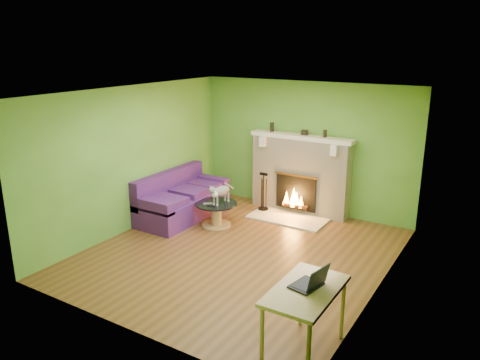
% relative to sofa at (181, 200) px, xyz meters
% --- Properties ---
extents(floor, '(5.00, 5.00, 0.00)m').
position_rel_sofa_xyz_m(floor, '(1.86, -0.83, -0.34)').
color(floor, '#563618').
rests_on(floor, ground).
extents(ceiling, '(5.00, 5.00, 0.00)m').
position_rel_sofa_xyz_m(ceiling, '(1.86, -0.83, 2.26)').
color(ceiling, white).
rests_on(ceiling, wall_back).
extents(wall_back, '(5.00, 0.00, 5.00)m').
position_rel_sofa_xyz_m(wall_back, '(1.86, 1.67, 0.96)').
color(wall_back, '#4D7F29').
rests_on(wall_back, floor).
extents(wall_front, '(5.00, 0.00, 5.00)m').
position_rel_sofa_xyz_m(wall_front, '(1.86, -3.33, 0.96)').
color(wall_front, '#4D7F29').
rests_on(wall_front, floor).
extents(wall_left, '(0.00, 5.00, 5.00)m').
position_rel_sofa_xyz_m(wall_left, '(-0.39, -0.83, 0.96)').
color(wall_left, '#4D7F29').
rests_on(wall_left, floor).
extents(wall_right, '(0.00, 5.00, 5.00)m').
position_rel_sofa_xyz_m(wall_right, '(4.11, -0.83, 0.96)').
color(wall_right, '#4D7F29').
rests_on(wall_right, floor).
extents(window_frame, '(0.00, 1.20, 1.20)m').
position_rel_sofa_xyz_m(window_frame, '(4.10, -1.73, 1.21)').
color(window_frame, silver).
rests_on(window_frame, wall_right).
extents(window_pane, '(0.00, 1.06, 1.06)m').
position_rel_sofa_xyz_m(window_pane, '(4.09, -1.73, 1.21)').
color(window_pane, white).
rests_on(window_pane, wall_right).
extents(fireplace, '(2.10, 0.46, 1.58)m').
position_rel_sofa_xyz_m(fireplace, '(1.86, 1.49, 0.43)').
color(fireplace, beige).
rests_on(fireplace, floor).
extents(hearth, '(1.50, 0.75, 0.03)m').
position_rel_sofa_xyz_m(hearth, '(1.86, 0.97, -0.33)').
color(hearth, beige).
rests_on(hearth, floor).
extents(mantel, '(2.10, 0.28, 0.08)m').
position_rel_sofa_xyz_m(mantel, '(1.86, 1.47, 1.20)').
color(mantel, silver).
rests_on(mantel, fireplace).
extents(sofa, '(0.90, 1.98, 0.89)m').
position_rel_sofa_xyz_m(sofa, '(0.00, 0.00, 0.00)').
color(sofa, '#451758').
rests_on(sofa, floor).
extents(coffee_table, '(0.78, 0.78, 0.44)m').
position_rel_sofa_xyz_m(coffee_table, '(0.86, -0.03, -0.09)').
color(coffee_table, tan).
rests_on(coffee_table, floor).
extents(desk, '(0.63, 1.08, 0.80)m').
position_rel_sofa_xyz_m(desk, '(3.81, -2.64, 0.36)').
color(desk, tan).
rests_on(desk, floor).
extents(cat, '(0.30, 0.65, 0.39)m').
position_rel_sofa_xyz_m(cat, '(0.94, 0.02, 0.29)').
color(cat, '#5E5E63').
rests_on(cat, coffee_table).
extents(remote_silver, '(0.16, 0.14, 0.02)m').
position_rel_sofa_xyz_m(remote_silver, '(0.76, -0.15, 0.11)').
color(remote_silver, gray).
rests_on(remote_silver, coffee_table).
extents(remote_black, '(0.16, 0.07, 0.02)m').
position_rel_sofa_xyz_m(remote_black, '(0.88, -0.21, 0.11)').
color(remote_black, black).
rests_on(remote_black, coffee_table).
extents(laptop, '(0.37, 0.40, 0.26)m').
position_rel_sofa_xyz_m(laptop, '(3.79, -2.59, 0.59)').
color(laptop, black).
rests_on(laptop, desk).
extents(fire_tools, '(0.21, 0.21, 0.78)m').
position_rel_sofa_xyz_m(fire_tools, '(1.23, 1.12, 0.08)').
color(fire_tools, black).
rests_on(fire_tools, hearth).
extents(mantel_vase_left, '(0.08, 0.08, 0.18)m').
position_rel_sofa_xyz_m(mantel_vase_left, '(1.20, 1.50, 1.33)').
color(mantel_vase_left, black).
rests_on(mantel_vase_left, mantel).
extents(mantel_vase_right, '(0.07, 0.07, 0.14)m').
position_rel_sofa_xyz_m(mantel_vase_right, '(2.33, 1.50, 1.31)').
color(mantel_vase_right, black).
rests_on(mantel_vase_right, mantel).
extents(mantel_box, '(0.12, 0.08, 0.10)m').
position_rel_sofa_xyz_m(mantel_box, '(1.91, 1.50, 1.29)').
color(mantel_box, black).
rests_on(mantel_box, mantel).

